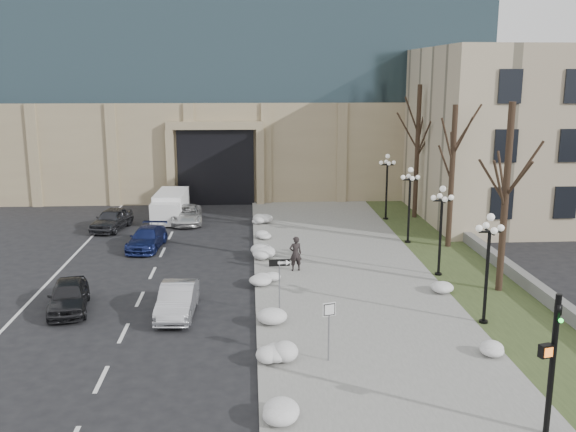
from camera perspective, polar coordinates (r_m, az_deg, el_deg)
The scene contains 32 objects.
ground at distance 21.21m, azimuth 0.61°, elevation -16.28°, with size 160.00×160.00×0.00m, color black.
sidewalk at distance 34.42m, azimuth 4.79°, elevation -4.68°, with size 9.00×40.00×0.12m, color gray.
curb at distance 34.08m, azimuth -2.74°, elevation -4.81°, with size 0.30×40.00×0.14m, color gray.
grass_strip at distance 35.92m, azimuth 15.14°, elevation -4.36°, with size 4.00×40.00×0.10m, color #344221.
stone_wall at distance 38.31m, azimuth 17.07°, elevation -2.96°, with size 0.50×30.00×0.70m, color slate.
classical_building at distance 52.21m, azimuth 23.28°, elevation 6.89°, with size 22.00×18.12×12.00m.
car_a at distance 29.97m, azimuth -18.93°, elevation -6.72°, with size 1.62×4.03×1.37m, color black.
car_b at distance 28.28m, azimuth -9.80°, elevation -7.36°, with size 1.45×4.17×1.37m, color #AEAFB6.
car_c at distance 39.14m, azimuth -12.43°, elevation -1.95°, with size 1.77×4.36×1.26m, color navy.
car_d at distance 45.25m, azimuth -8.99°, elevation 0.14°, with size 2.07×4.50×1.25m, color silver.
car_e at distance 44.41m, azimuth -15.40°, elevation -0.27°, with size 1.70×4.23×1.44m, color #303136.
pedestrian at distance 33.52m, azimuth 0.68°, elevation -3.36°, with size 0.67×0.44×1.85m, color black.
box_truck at distance 46.90m, azimuth -10.41°, elevation 0.86°, with size 2.23×5.92×1.86m.
one_way_sign at distance 27.45m, azimuth -0.45°, elevation -4.74°, with size 0.94×0.26×2.51m.
keep_sign at distance 23.09m, azimuth 3.67°, elevation -9.14°, with size 0.49×0.19×2.32m.
traffic_signal at distance 19.89m, azimuth 22.33°, elevation -12.40°, with size 0.74×0.98×4.33m.
snow_clump_a at distance 19.80m, azimuth -0.77°, elevation -17.54°, with size 1.10×1.60×0.36m, color silver.
snow_clump_b at distance 23.78m, azimuth -1.07°, elevation -12.13°, with size 1.10×1.60×0.36m, color silver.
snow_clump_c at distance 26.87m, azimuth -1.53°, elevation -9.14°, with size 1.10×1.60×0.36m, color silver.
snow_clump_d at distance 31.91m, azimuth -2.01°, elevation -5.59°, with size 1.10×1.60×0.36m, color silver.
snow_clump_e at distance 36.19m, azimuth -2.01°, elevation -3.38°, with size 1.10×1.60×0.36m, color silver.
snow_clump_f at distance 40.56m, azimuth -2.43°, elevation -1.64°, with size 1.10×1.60×0.36m, color silver.
snow_clump_g at distance 44.24m, azimuth -2.65°, elevation -0.44°, with size 1.10×1.60×0.36m, color silver.
snow_clump_h at distance 25.60m, azimuth 17.57°, elevation -10.89°, with size 1.10×1.60×0.36m, color silver.
snow_clump_i at distance 31.14m, azimuth 13.82°, elevation -6.42°, with size 1.10×1.60×0.36m, color silver.
lamppost_a at distance 27.31m, azimuth 17.37°, elevation -3.23°, with size 1.18×1.18×4.76m.
lamppost_b at distance 33.27m, azimuth 13.47°, elevation -0.22°, with size 1.18×1.18×4.76m.
lamppost_c at distance 39.40m, azimuth 10.76°, elevation 1.86°, with size 1.18×1.18×4.76m.
lamppost_d at distance 45.64m, azimuth 8.79°, elevation 3.38°, with size 1.18×1.18×4.76m.
tree_near at distance 31.20m, azimuth 18.92°, elevation 3.76°, with size 3.20×3.20×9.00m.
tree_mid at distance 38.69m, azimuth 14.44°, elevation 5.14°, with size 3.20×3.20×8.50m.
tree_far at distance 46.26m, azimuth 11.47°, elevation 7.24°, with size 3.20×3.20×9.50m.
Camera 1 is at (-1.34, -18.53, 10.22)m, focal length 40.00 mm.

